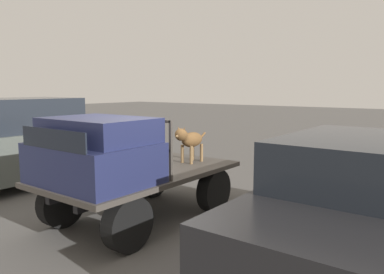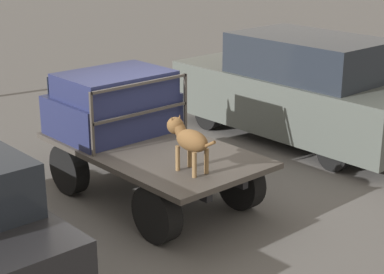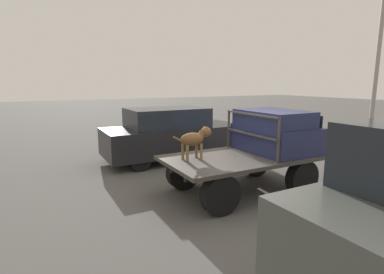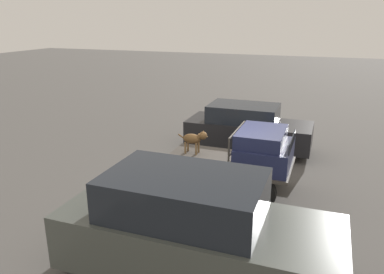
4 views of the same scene
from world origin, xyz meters
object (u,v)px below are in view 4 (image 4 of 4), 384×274
at_px(parked_sedan, 247,128).
at_px(parked_pickup_far, 194,230).
at_px(flatbed_truck, 228,169).
at_px(dog, 195,139).

height_order(parked_sedan, parked_pickup_far, parked_pickup_far).
height_order(flatbed_truck, parked_sedan, parked_sedan).
relative_size(dog, parked_pickup_far, 0.19).
height_order(dog, parked_pickup_far, parked_pickup_far).
relative_size(flatbed_truck, parked_sedan, 0.79).
height_order(dog, parked_sedan, parked_sedan).
distance_m(dog, parked_sedan, 3.30).
relative_size(parked_sedan, parked_pickup_far, 0.87).
relative_size(flatbed_truck, dog, 3.71).
relative_size(dog, parked_sedan, 0.21).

